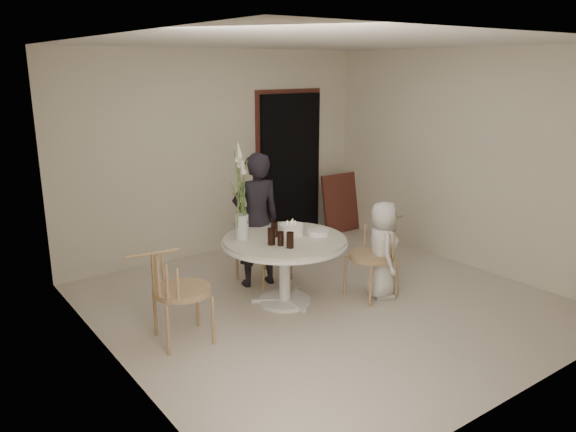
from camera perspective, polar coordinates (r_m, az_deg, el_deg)
ground at (r=6.18m, az=3.71°, el=-8.73°), size 4.50×4.50×0.00m
room_shell at (r=5.72m, az=3.98°, el=6.29°), size 4.50×4.50×4.50m
doorway at (r=8.21m, az=0.22°, el=5.00°), size 1.00×0.10×2.10m
door_trim at (r=8.23m, az=0.05°, el=5.45°), size 1.12×0.03×2.22m
table at (r=5.94m, az=-0.34°, el=-3.32°), size 1.33×1.33×0.73m
picture_frame at (r=8.65m, az=5.43°, el=1.34°), size 0.67×0.21×0.89m
chair_far at (r=6.69m, az=-3.30°, el=-0.98°), size 0.61×0.64×0.99m
chair_right at (r=6.27m, az=9.32°, el=-3.02°), size 0.53×0.50×0.87m
chair_left at (r=5.20m, az=-12.10°, el=-6.68°), size 0.59×0.55×0.92m
girl at (r=6.41m, az=-3.25°, el=-0.42°), size 0.63×0.47×1.56m
boy at (r=6.22m, az=9.58°, el=-3.40°), size 0.57×0.63×1.08m
birthday_cake at (r=5.99m, az=0.35°, el=-1.41°), size 0.25×0.25×0.17m
cola_tumbler_a at (r=5.65m, az=-0.75°, el=-2.31°), size 0.09×0.09×0.14m
cola_tumbler_b at (r=5.58m, az=0.21°, el=-2.46°), size 0.09×0.09×0.16m
cola_tumbler_c at (r=5.68m, az=-1.69°, el=-2.09°), size 0.11×0.11×0.17m
cola_tumbler_d at (r=5.94m, az=-1.39°, el=-1.37°), size 0.09×0.09×0.16m
plate_stack at (r=6.01m, az=3.10°, el=-1.67°), size 0.26×0.26×0.06m
flower_vase at (r=5.80m, az=-4.77°, el=1.74°), size 0.14×0.14×1.03m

